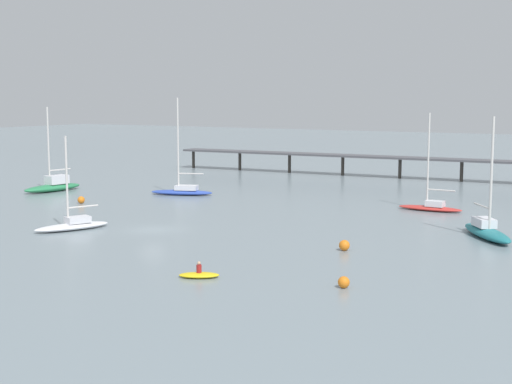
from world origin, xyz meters
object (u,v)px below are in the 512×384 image
Objects in this scene: pier at (458,153)px; dinghy_yellow at (199,275)px; sailboat_blue at (182,190)px; mooring_buoy_mid at (344,282)px; sailboat_white at (73,224)px; mooring_buoy_inner at (81,200)px; sailboat_teal at (487,230)px; sailboat_green at (54,185)px; sailboat_red at (431,205)px; mooring_buoy_far at (344,245)px.

pier is 22.01× the size of dinghy_yellow.
pier is 41.89m from sailboat_blue.
sailboat_white is at bearing 167.95° from mooring_buoy_mid.
sailboat_teal is at bearing 3.46° from mooring_buoy_inner.
sailboat_green is 29.95m from sailboat_white.
mooring_buoy_mid is at bearing -12.05° from sailboat_white.
sailboat_blue is at bearing 138.94° from mooring_buoy_mid.
sailboat_blue is 31.33m from sailboat_red.
sailboat_blue reaches higher than mooring_buoy_inner.
mooring_buoy_far is at bearing -17.38° from sailboat_green.
dinghy_yellow is at bearing -34.31° from mooring_buoy_inner.
dinghy_yellow is at bearing -110.25° from mooring_buoy_far.
sailboat_white is 10.03× the size of mooring_buoy_far.
sailboat_green is 57.11m from sailboat_teal.
pier reaches higher than dinghy_yellow.
sailboat_blue is 1.39× the size of sailboat_white.
pier is 67.32m from dinghy_yellow.
sailboat_teal is 13.71× the size of mooring_buoy_mid.
sailboat_blue reaches higher than sailboat_teal.
dinghy_yellow is 3.64× the size of mooring_buoy_inner.
sailboat_red reaches higher than dinghy_yellow.
mooring_buoy_far is (5.98, -53.84, -3.70)m from pier.
sailboat_teal is (56.99, -3.64, -0.11)m from sailboat_green.
sailboat_white is 31.20m from mooring_buoy_mid.
sailboat_red is at bearing 10.77° from sailboat_green.
mooring_buoy_inner reaches higher than mooring_buoy_mid.
sailboat_white is at bearing -155.17° from sailboat_teal.
mooring_buoy_mid is at bearing -81.39° from sailboat_red.
sailboat_red is 12.78× the size of mooring_buoy_inner.
sailboat_red is 15.64m from sailboat_teal.
mooring_buoy_inner is at bearing 145.69° from dinghy_yellow.
mooring_buoy_mid is (5.32, -35.12, -0.23)m from sailboat_red.
mooring_buoy_inner is (-5.66, -12.18, -0.26)m from sailboat_blue.
sailboat_green is 14.18× the size of mooring_buoy_mid.
sailboat_teal is 22.68m from mooring_buoy_mid.
sailboat_red is at bearing 98.61° from mooring_buoy_mid.
sailboat_green is at bearing 139.40° from sailboat_white.
sailboat_blue reaches higher than sailboat_white.
sailboat_green is 12.61× the size of mooring_buoy_far.
sailboat_white is at bearing -170.49° from mooring_buoy_far.
sailboat_white is (-25.20, -28.61, -0.07)m from sailboat_red.
sailboat_white is at bearing -40.60° from sailboat_green.
sailboat_red is 13.66× the size of mooring_buoy_mid.
mooring_buoy_far is (-8.52, -11.54, -0.27)m from sailboat_teal.
dinghy_yellow is 39.25m from mooring_buoy_inner.
sailboat_blue is 1.15× the size of sailboat_teal.
sailboat_teal is 28.30m from dinghy_yellow.
sailboat_red is at bearing 6.13° from sailboat_blue.
sailboat_white is 10.55× the size of mooring_buoy_inner.
mooring_buoy_inner is at bearing 166.79° from mooring_buoy_far.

